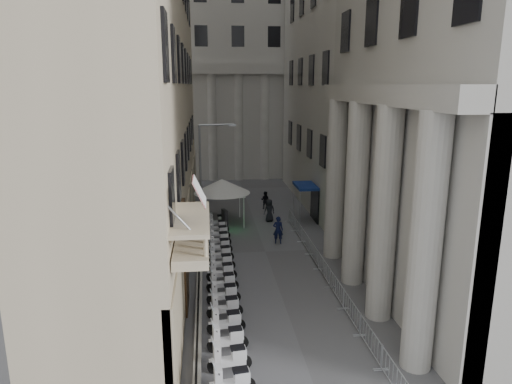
# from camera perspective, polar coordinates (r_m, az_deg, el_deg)

# --- Properties ---
(far_building) EXTENTS (22.00, 10.00, 30.00)m
(far_building) POSITION_cam_1_polar(r_m,az_deg,el_deg) (57.49, -2.63, 17.39)
(far_building) COLOR #B8B5AE
(far_building) RESTS_ON ground
(iron_fence) EXTENTS (0.30, 28.00, 1.40)m
(iron_fence) POSITION_cam_1_polar(r_m,az_deg,el_deg) (29.30, -6.98, -8.56)
(iron_fence) COLOR black
(iron_fence) RESTS_ON ground
(blue_awning) EXTENTS (1.60, 3.00, 3.00)m
(blue_awning) POSITION_cam_1_polar(r_m,az_deg,el_deg) (37.68, 6.11, -3.54)
(blue_awning) COLOR navy
(blue_awning) RESTS_ON ground
(scooter_2) EXTENTS (1.46, 0.72, 1.50)m
(scooter_2) POSITION_cam_1_polar(r_m,az_deg,el_deg) (19.06, -3.24, -21.41)
(scooter_2) COLOR silver
(scooter_2) RESTS_ON ground
(scooter_3) EXTENTS (1.46, 0.72, 1.50)m
(scooter_3) POSITION_cam_1_polar(r_m,az_deg,el_deg) (20.24, -3.47, -19.14)
(scooter_3) COLOR silver
(scooter_3) RESTS_ON ground
(scooter_4) EXTENTS (1.46, 0.72, 1.50)m
(scooter_4) POSITION_cam_1_polar(r_m,az_deg,el_deg) (21.45, -3.67, -17.12)
(scooter_4) COLOR silver
(scooter_4) RESTS_ON ground
(scooter_5) EXTENTS (1.46, 0.72, 1.50)m
(scooter_5) POSITION_cam_1_polar(r_m,az_deg,el_deg) (22.68, -3.84, -15.32)
(scooter_5) COLOR silver
(scooter_5) RESTS_ON ground
(scooter_6) EXTENTS (1.46, 0.72, 1.50)m
(scooter_6) POSITION_cam_1_polar(r_m,az_deg,el_deg) (23.93, -4.00, -13.71)
(scooter_6) COLOR silver
(scooter_6) RESTS_ON ground
(scooter_7) EXTENTS (1.46, 0.72, 1.50)m
(scooter_7) POSITION_cam_1_polar(r_m,az_deg,el_deg) (25.20, -4.13, -12.26)
(scooter_7) COLOR silver
(scooter_7) RESTS_ON ground
(scooter_8) EXTENTS (1.46, 0.72, 1.50)m
(scooter_8) POSITION_cam_1_polar(r_m,az_deg,el_deg) (26.48, -4.25, -10.94)
(scooter_8) COLOR silver
(scooter_8) RESTS_ON ground
(scooter_9) EXTENTS (1.46, 0.72, 1.50)m
(scooter_9) POSITION_cam_1_polar(r_m,az_deg,el_deg) (27.77, -4.36, -9.75)
(scooter_9) COLOR silver
(scooter_9) RESTS_ON ground
(scooter_10) EXTENTS (1.46, 0.72, 1.50)m
(scooter_10) POSITION_cam_1_polar(r_m,az_deg,el_deg) (29.08, -4.46, -8.67)
(scooter_10) COLOR silver
(scooter_10) RESTS_ON ground
(scooter_11) EXTENTS (1.46, 0.72, 1.50)m
(scooter_11) POSITION_cam_1_polar(r_m,az_deg,el_deg) (30.40, -4.55, -7.68)
(scooter_11) COLOR silver
(scooter_11) RESTS_ON ground
(scooter_12) EXTENTS (1.46, 0.72, 1.50)m
(scooter_12) POSITION_cam_1_polar(r_m,az_deg,el_deg) (31.72, -4.63, -6.77)
(scooter_12) COLOR silver
(scooter_12) RESTS_ON ground
(scooter_13) EXTENTS (1.46, 0.72, 1.50)m
(scooter_13) POSITION_cam_1_polar(r_m,az_deg,el_deg) (33.05, -4.71, -5.93)
(scooter_13) COLOR silver
(scooter_13) RESTS_ON ground
(scooter_14) EXTENTS (1.46, 0.72, 1.50)m
(scooter_14) POSITION_cam_1_polar(r_m,az_deg,el_deg) (34.39, -4.78, -5.16)
(scooter_14) COLOR silver
(scooter_14) RESTS_ON ground
(scooter_15) EXTENTS (1.46, 0.72, 1.50)m
(scooter_15) POSITION_cam_1_polar(r_m,az_deg,el_deg) (35.73, -4.84, -4.45)
(scooter_15) COLOR silver
(scooter_15) RESTS_ON ground
(barrier_1) EXTENTS (0.60, 2.40, 1.10)m
(barrier_1) POSITION_cam_1_polar(r_m,az_deg,el_deg) (20.66, 14.00, -18.82)
(barrier_1) COLOR #B1B4B9
(barrier_1) RESTS_ON ground
(barrier_2) EXTENTS (0.60, 2.40, 1.10)m
(barrier_2) POSITION_cam_1_polar(r_m,az_deg,el_deg) (22.68, 11.77, -15.59)
(barrier_2) COLOR #B1B4B9
(barrier_2) RESTS_ON ground
(barrier_3) EXTENTS (0.60, 2.40, 1.10)m
(barrier_3) POSITION_cam_1_polar(r_m,az_deg,el_deg) (24.80, 9.97, -12.88)
(barrier_3) COLOR #B1B4B9
(barrier_3) RESTS_ON ground
(barrier_4) EXTENTS (0.60, 2.40, 1.10)m
(barrier_4) POSITION_cam_1_polar(r_m,az_deg,el_deg) (26.98, 8.48, -10.59)
(barrier_4) COLOR #B1B4B9
(barrier_4) RESTS_ON ground
(barrier_5) EXTENTS (0.60, 2.40, 1.10)m
(barrier_5) POSITION_cam_1_polar(r_m,az_deg,el_deg) (29.21, 7.24, -8.64)
(barrier_5) COLOR #B1B4B9
(barrier_5) RESTS_ON ground
(barrier_6) EXTENTS (0.60, 2.40, 1.10)m
(barrier_6) POSITION_cam_1_polar(r_m,az_deg,el_deg) (31.48, 6.19, -6.97)
(barrier_6) COLOR #B1B4B9
(barrier_6) RESTS_ON ground
(barrier_7) EXTENTS (0.60, 2.40, 1.10)m
(barrier_7) POSITION_cam_1_polar(r_m,az_deg,el_deg) (33.78, 5.28, -5.52)
(barrier_7) COLOR #B1B4B9
(barrier_7) RESTS_ON ground
(barrier_8) EXTENTS (0.60, 2.40, 1.10)m
(barrier_8) POSITION_cam_1_polar(r_m,az_deg,el_deg) (36.11, 4.49, -4.25)
(barrier_8) COLOR #B1B4B9
(barrier_8) RESTS_ON ground
(security_tent) EXTENTS (4.46, 4.46, 3.62)m
(security_tent) POSITION_cam_1_polar(r_m,az_deg,el_deg) (36.02, -4.20, 0.69)
(security_tent) COLOR silver
(security_tent) RESTS_ON ground
(street_lamp) EXTENTS (2.66, 0.50, 8.18)m
(street_lamp) POSITION_cam_1_polar(r_m,az_deg,el_deg) (32.62, -6.41, 2.63)
(street_lamp) COLOR gray
(street_lamp) RESTS_ON ground
(info_kiosk) EXTENTS (0.47, 0.85, 1.73)m
(info_kiosk) POSITION_cam_1_polar(r_m,az_deg,el_deg) (34.40, -3.92, -3.61)
(info_kiosk) COLOR black
(info_kiosk) RESTS_ON ground
(pedestrian_a) EXTENTS (0.79, 0.60, 1.96)m
(pedestrian_a) POSITION_cam_1_polar(r_m,az_deg,el_deg) (31.91, 2.77, -4.76)
(pedestrian_a) COLOR black
(pedestrian_a) RESTS_ON ground
(pedestrian_b) EXTENTS (0.96, 0.87, 1.60)m
(pedestrian_b) POSITION_cam_1_polar(r_m,az_deg,el_deg) (40.75, 1.14, -1.01)
(pedestrian_b) COLOR black
(pedestrian_b) RESTS_ON ground
(pedestrian_c) EXTENTS (1.02, 0.80, 1.85)m
(pedestrian_c) POSITION_cam_1_polar(r_m,az_deg,el_deg) (36.94, 1.68, -2.32)
(pedestrian_c) COLOR black
(pedestrian_c) RESTS_ON ground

